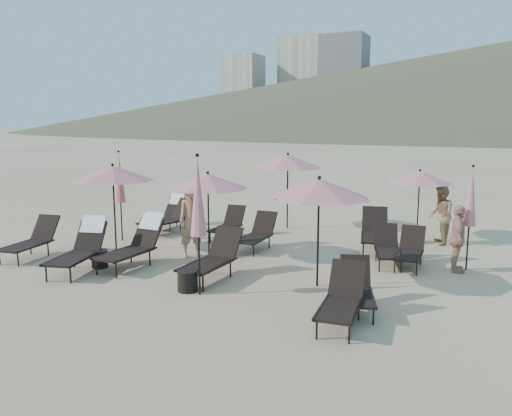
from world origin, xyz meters
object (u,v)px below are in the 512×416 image
at_px(beachgoer_a, 192,221).
at_px(umbrella_open_0, 113,173).
at_px(side_table_0, 100,259).
at_px(lounger_2, 135,243).
at_px(lounger_6, 167,212).
at_px(umbrella_closed_0, 198,198).
at_px(umbrella_open_4, 420,177).
at_px(lounger_7, 168,218).
at_px(umbrella_open_3, 288,161).
at_px(umbrella_open_1, 208,181).
at_px(lounger_9, 257,233).
at_px(lounger_12, 410,249).
at_px(side_table_1, 188,281).
at_px(umbrella_closed_2, 120,178).
at_px(lounger_3, 213,257).
at_px(umbrella_closed_1, 471,197).
at_px(lounger_5, 342,299).
at_px(lounger_10, 375,232).
at_px(lounger_8, 228,224).
at_px(beachgoer_b, 441,215).
at_px(lounger_4, 357,288).
at_px(umbrella_open_2, 319,189).
at_px(lounger_0, 31,240).
at_px(lounger_11, 387,247).
at_px(beachgoer_c, 458,239).
at_px(lounger_1, 81,247).

bearing_deg(beachgoer_a, umbrella_open_0, 138.74).
xyz_separation_m(umbrella_open_0, side_table_0, (0.86, -1.52, -1.85)).
distance_m(lounger_2, lounger_6, 4.61).
bearing_deg(umbrella_closed_0, umbrella_open_4, 66.39).
xyz_separation_m(lounger_7, umbrella_open_3, (3.01, 2.40, 1.69)).
bearing_deg(umbrella_open_1, lounger_9, 61.60).
xyz_separation_m(lounger_12, side_table_1, (-3.71, -3.84, -0.20)).
bearing_deg(beachgoer_a, umbrella_closed_2, 118.97).
xyz_separation_m(lounger_3, umbrella_closed_1, (4.92, 3.16, 1.22)).
bearing_deg(lounger_5, lounger_10, 90.57).
relative_size(lounger_3, umbrella_open_1, 0.82).
bearing_deg(lounger_8, lounger_7, 179.63).
relative_size(lounger_6, umbrella_closed_2, 0.64).
xyz_separation_m(lounger_10, beachgoer_b, (1.50, 1.40, 0.34)).
distance_m(lounger_5, umbrella_open_0, 7.49).
xyz_separation_m(lounger_3, side_table_0, (-2.84, -0.42, -0.27)).
height_order(lounger_7, beachgoer_b, beachgoer_b).
height_order(side_table_0, beachgoer_b, beachgoer_b).
bearing_deg(umbrella_open_1, umbrella_closed_2, 170.74).
relative_size(umbrella_open_0, side_table_1, 5.51).
xyz_separation_m(lounger_4, umbrella_open_2, (-1.08, 0.96, 1.64)).
distance_m(lounger_0, lounger_12, 9.35).
height_order(lounger_3, side_table_0, lounger_3).
distance_m(lounger_7, beachgoer_b, 8.04).
xyz_separation_m(lounger_2, lounger_4, (5.46, -0.49, -0.16)).
bearing_deg(umbrella_closed_2, lounger_11, 6.66).
xyz_separation_m(lounger_10, umbrella_open_4, (0.82, 1.90, 1.33)).
bearing_deg(beachgoer_b, umbrella_open_2, -36.11).
bearing_deg(lounger_4, umbrella_closed_0, 172.04).
bearing_deg(beachgoer_c, umbrella_open_0, 90.30).
height_order(lounger_9, umbrella_open_4, umbrella_open_4).
xyz_separation_m(lounger_9, lounger_10, (2.86, 1.36, 0.06)).
height_order(lounger_12, side_table_1, lounger_12).
bearing_deg(umbrella_open_4, beachgoer_b, -36.12).
xyz_separation_m(lounger_0, umbrella_open_2, (7.24, 1.01, 1.58)).
bearing_deg(beachgoer_a, beachgoer_b, -12.20).
relative_size(umbrella_open_4, umbrella_closed_0, 0.74).
bearing_deg(lounger_3, umbrella_open_3, 97.35).
distance_m(lounger_0, lounger_3, 5.06).
bearing_deg(umbrella_open_0, lounger_11, 14.48).
height_order(lounger_3, lounger_11, lounger_3).
relative_size(lounger_9, umbrella_closed_1, 0.68).
xyz_separation_m(umbrella_open_0, beachgoer_b, (7.77, 4.45, -1.22)).
distance_m(lounger_6, umbrella_closed_2, 2.54).
xyz_separation_m(lounger_7, side_table_0, (0.84, -3.86, -0.26)).
height_order(lounger_4, umbrella_closed_1, umbrella_closed_1).
bearing_deg(lounger_2, lounger_8, 82.50).
bearing_deg(lounger_1, beachgoer_b, 25.84).
bearing_deg(umbrella_open_2, side_table_0, -169.43).
distance_m(lounger_5, beachgoer_a, 5.39).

